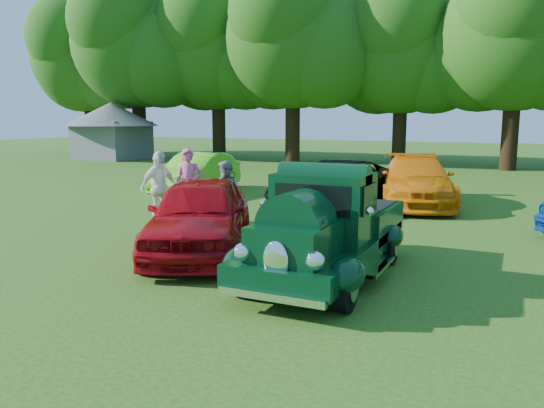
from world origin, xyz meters
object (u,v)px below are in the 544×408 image
at_px(hero_pickup, 327,232).
at_px(gazebo, 112,124).
at_px(red_convertible, 200,215).
at_px(back_car_black, 336,184).
at_px(back_car_orange, 416,181).
at_px(spectator_white, 159,188).
at_px(spectator_pink, 189,186).
at_px(spectator_grey, 226,194).
at_px(back_car_lime, 197,173).

xyz_separation_m(hero_pickup, gazebo, (-22.81, 20.19, 1.60)).
xyz_separation_m(red_convertible, back_car_black, (0.68, 6.75, -0.05)).
height_order(back_car_black, back_car_orange, back_car_orange).
xyz_separation_m(back_car_orange, spectator_white, (-5.51, -6.17, 0.19)).
distance_m(red_convertible, spectator_white, 3.38).
height_order(spectator_pink, gazebo, gazebo).
bearing_deg(spectator_white, red_convertible, -114.77).
relative_size(red_convertible, spectator_grey, 2.75).
height_order(hero_pickup, spectator_white, spectator_white).
xyz_separation_m(hero_pickup, spectator_grey, (-3.82, 3.07, 0.05)).
relative_size(spectator_pink, spectator_grey, 1.17).
bearing_deg(hero_pickup, red_convertible, 171.37).
xyz_separation_m(red_convertible, back_car_orange, (2.89, 8.29, -0.01)).
relative_size(spectator_pink, spectator_white, 1.02).
distance_m(back_car_black, gazebo, 24.39).
height_order(back_car_lime, spectator_grey, spectator_grey).
bearing_deg(spectator_grey, hero_pickup, -12.67).
bearing_deg(red_convertible, hero_pickup, -33.02).
distance_m(back_car_black, spectator_pink, 4.91).
bearing_deg(spectator_pink, red_convertible, -82.17).
bearing_deg(hero_pickup, back_car_black, 107.26).
bearing_deg(gazebo, spectator_white, -45.62).
xyz_separation_m(back_car_black, gazebo, (-20.57, 13.00, 1.66)).
relative_size(back_car_orange, spectator_pink, 2.72).
height_order(back_car_lime, back_car_black, back_car_lime).
bearing_deg(gazebo, red_convertible, -44.80).
xyz_separation_m(back_car_lime, back_car_orange, (7.92, 0.66, 0.03)).
height_order(back_car_black, gazebo, gazebo).
height_order(back_car_orange, spectator_pink, spectator_pink).
relative_size(spectator_white, gazebo, 0.30).
distance_m(spectator_grey, gazebo, 25.61).
bearing_deg(spectator_white, gazebo, 58.41).
distance_m(back_car_black, back_car_orange, 2.69).
bearing_deg(spectator_grey, back_car_orange, 82.33).
bearing_deg(hero_pickup, back_car_orange, 90.20).
bearing_deg(spectator_pink, back_car_lime, 90.77).
distance_m(back_car_lime, spectator_pink, 5.71).
bearing_deg(spectator_grey, gazebo, 164.09).
xyz_separation_m(red_convertible, spectator_grey, (-0.90, 2.63, 0.05)).
bearing_deg(gazebo, back_car_lime, -39.21).
distance_m(spectator_white, gazebo, 24.72).
bearing_deg(back_car_orange, spectator_pink, -146.66).
bearing_deg(hero_pickup, spectator_grey, 141.19).
bearing_deg(spectator_pink, hero_pickup, -62.18).
bearing_deg(spectator_grey, back_car_black, 95.13).
bearing_deg(back_car_orange, spectator_white, -146.47).
distance_m(spectator_pink, spectator_grey, 1.22).
height_order(back_car_lime, back_car_orange, back_car_orange).
bearing_deg(red_convertible, gazebo, 110.82).
bearing_deg(spectator_white, spectator_pink, -25.97).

